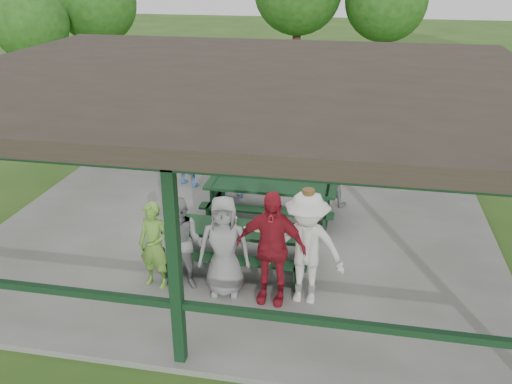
% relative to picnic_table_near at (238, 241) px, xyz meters
% --- Properties ---
extents(ground, '(90.00, 90.00, 0.00)m').
position_rel_picnic_table_near_xyz_m(ground, '(-0.23, 1.20, -0.57)').
color(ground, '#2A541A').
rests_on(ground, ground).
extents(concrete_slab, '(10.00, 8.00, 0.10)m').
position_rel_picnic_table_near_xyz_m(concrete_slab, '(-0.23, 1.20, -0.52)').
color(concrete_slab, slate).
rests_on(concrete_slab, ground).
extents(pavilion_structure, '(10.60, 8.60, 3.24)m').
position_rel_picnic_table_near_xyz_m(pavilion_structure, '(-0.23, 1.20, 2.59)').
color(pavilion_structure, black).
rests_on(pavilion_structure, concrete_slab).
extents(picnic_table_near, '(2.58, 1.39, 0.75)m').
position_rel_picnic_table_near_xyz_m(picnic_table_near, '(0.00, 0.00, 0.00)').
color(picnic_table_near, black).
rests_on(picnic_table_near, concrete_slab).
extents(picnic_table_far, '(2.73, 1.39, 0.75)m').
position_rel_picnic_table_near_xyz_m(picnic_table_far, '(0.24, 2.00, 0.00)').
color(picnic_table_far, black).
rests_on(picnic_table_far, concrete_slab).
extents(table_setting, '(2.36, 0.45, 0.10)m').
position_rel_picnic_table_near_xyz_m(table_setting, '(0.05, 0.03, 0.31)').
color(table_setting, white).
rests_on(table_setting, picnic_table_near).
extents(contestant_green, '(0.61, 0.46, 1.51)m').
position_rel_picnic_table_near_xyz_m(contestant_green, '(-1.21, -0.89, 0.28)').
color(contestant_green, '#67A038').
rests_on(contestant_green, concrete_slab).
extents(contestant_grey_left, '(0.80, 0.63, 1.61)m').
position_rel_picnic_table_near_xyz_m(contestant_grey_left, '(-0.75, -0.87, 0.33)').
color(contestant_grey_left, gray).
rests_on(contestant_grey_left, concrete_slab).
extents(contestant_grey_mid, '(0.91, 0.66, 1.71)m').
position_rel_picnic_table_near_xyz_m(contestant_grey_mid, '(-0.03, -0.89, 0.38)').
color(contestant_grey_mid, gray).
rests_on(contestant_grey_mid, concrete_slab).
extents(contestant_red, '(1.14, 0.53, 1.90)m').
position_rel_picnic_table_near_xyz_m(contestant_red, '(0.75, -0.94, 0.48)').
color(contestant_red, maroon).
rests_on(contestant_red, concrete_slab).
extents(contestant_white_fedora, '(1.26, 0.77, 1.94)m').
position_rel_picnic_table_near_xyz_m(contestant_white_fedora, '(1.29, -0.86, 0.47)').
color(contestant_white_fedora, silver).
rests_on(contestant_white_fedora, concrete_slab).
extents(spectator_lblue, '(1.50, 0.87, 1.54)m').
position_rel_picnic_table_near_xyz_m(spectator_lblue, '(-0.82, 2.93, 0.30)').
color(spectator_lblue, '#81A0C8').
rests_on(spectator_lblue, concrete_slab).
extents(spectator_blue, '(0.84, 0.71, 1.97)m').
position_rel_picnic_table_near_xyz_m(spectator_blue, '(-2.01, 3.44, 0.51)').
color(spectator_blue, '#3B619A').
rests_on(spectator_blue, concrete_slab).
extents(spectator_grey, '(0.78, 0.65, 1.44)m').
position_rel_picnic_table_near_xyz_m(spectator_grey, '(1.47, 2.98, 0.25)').
color(spectator_grey, gray).
rests_on(spectator_grey, concrete_slab).
extents(pickup_truck, '(5.50, 3.92, 1.39)m').
position_rel_picnic_table_near_xyz_m(pickup_truck, '(1.24, 8.58, 0.12)').
color(pickup_truck, silver).
rests_on(pickup_truck, ground).
extents(farm_trailer, '(3.95, 2.61, 1.39)m').
position_rel_picnic_table_near_xyz_m(farm_trailer, '(-1.51, 8.98, 0.12)').
color(farm_trailer, '#184A89').
rests_on(farm_trailer, ground).
extents(tree_far_left, '(3.29, 3.29, 5.15)m').
position_rel_picnic_table_near_xyz_m(tree_far_left, '(-9.04, 13.65, 2.91)').
color(tree_far_left, '#372316').
rests_on(tree_far_left, ground).
extents(tree_mid, '(3.39, 3.39, 5.29)m').
position_rel_picnic_table_near_xyz_m(tree_mid, '(2.71, 15.92, 3.00)').
color(tree_mid, '#372316').
rests_on(tree_mid, ground).
extents(tree_edge_left, '(2.81, 2.81, 4.39)m').
position_rel_picnic_table_near_xyz_m(tree_edge_left, '(-10.30, 10.70, 2.39)').
color(tree_edge_left, '#372316').
rests_on(tree_edge_left, ground).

